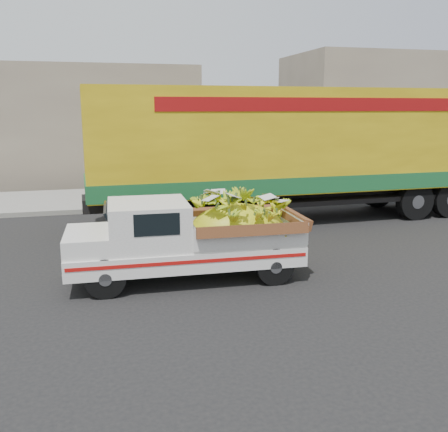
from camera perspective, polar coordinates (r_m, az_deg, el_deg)
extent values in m
plane|color=black|center=(9.87, 6.91, -7.14)|extent=(100.00, 100.00, 0.00)
cube|color=gray|center=(16.70, -2.24, 1.26)|extent=(60.00, 0.25, 0.15)
cube|color=gray|center=(18.73, -3.59, 2.44)|extent=(60.00, 4.00, 0.14)
cube|color=gray|center=(30.50, 20.89, 11.02)|extent=(14.00, 6.00, 6.00)
cylinder|color=black|center=(9.01, -13.41, -6.92)|extent=(0.72, 0.23, 0.71)
cylinder|color=black|center=(10.32, -13.35, -4.45)|extent=(0.72, 0.23, 0.71)
cylinder|color=black|center=(9.46, 5.80, -5.71)|extent=(0.72, 0.23, 0.71)
cylinder|color=black|center=(10.71, 3.49, -3.51)|extent=(0.72, 0.23, 0.71)
cube|color=white|center=(9.70, -4.49, -4.21)|extent=(4.46, 1.73, 0.37)
cube|color=#A50F0C|center=(8.92, -3.75, -5.28)|extent=(4.33, 0.14, 0.07)
cube|color=silver|center=(9.68, -17.36, -5.40)|extent=(0.14, 1.57, 0.13)
cube|color=white|center=(9.53, -15.37, -2.72)|extent=(0.84, 1.53, 0.34)
cube|color=white|center=(9.48, -8.63, -0.92)|extent=(1.50, 1.58, 0.85)
cube|color=black|center=(8.70, -7.68, -1.00)|extent=(0.80, 0.03, 0.39)
cube|color=white|center=(9.80, 2.00, -1.44)|extent=(2.21, 1.66, 0.48)
ellipsoid|color=yellow|center=(9.80, 1.47, -2.03)|extent=(1.99, 1.34, 1.20)
cylinder|color=black|center=(18.13, 20.26, 2.91)|extent=(1.11, 0.35, 1.10)
cylinder|color=black|center=(15.84, 20.98, 1.59)|extent=(1.11, 0.35, 1.10)
cylinder|color=black|center=(17.45, 17.07, 2.79)|extent=(1.11, 0.35, 1.10)
cylinder|color=black|center=(12.79, -9.09, -0.14)|extent=(1.11, 0.35, 1.10)
cylinder|color=black|center=(14.74, -10.05, 1.48)|extent=(1.11, 0.35, 1.10)
cube|color=black|center=(14.89, 7.84, 2.56)|extent=(12.02, 1.34, 0.36)
cube|color=gold|center=(14.70, 8.02, 8.71)|extent=(11.83, 2.83, 2.84)
cube|color=#19582B|center=(14.82, 7.89, 4.19)|extent=(11.89, 2.85, 0.45)
cube|color=maroon|center=(13.53, 10.36, 12.44)|extent=(8.40, 0.26, 0.35)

